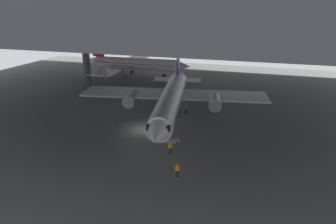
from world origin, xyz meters
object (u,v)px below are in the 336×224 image
(baggage_tug, at_px, (203,97))
(airplane_distant, at_px, (134,64))
(boarding_stairs, at_px, (167,136))
(airplane_main, at_px, (171,98))
(crew_worker_by_stairs, at_px, (170,147))
(crew_worker_near_nose, at_px, (177,170))

(baggage_tug, bearing_deg, airplane_distant, 143.54)
(boarding_stairs, relative_size, baggage_tug, 2.02)
(airplane_main, height_order, crew_worker_by_stairs, airplane_main)
(baggage_tug, bearing_deg, crew_worker_by_stairs, -89.36)
(airplane_distant, bearing_deg, crew_worker_near_nose, -61.68)
(crew_worker_by_stairs, distance_m, airplane_distant, 45.26)
(crew_worker_by_stairs, bearing_deg, baggage_tug, 90.64)
(airplane_distant, bearing_deg, boarding_stairs, -60.70)
(crew_worker_near_nose, height_order, crew_worker_by_stairs, crew_worker_by_stairs)
(crew_worker_by_stairs, relative_size, baggage_tug, 0.80)
(crew_worker_by_stairs, xyz_separation_m, airplane_distant, (-21.73, 39.65, 2.08))
(airplane_main, relative_size, boarding_stairs, 7.46)
(airplane_main, xyz_separation_m, airplane_distant, (-18.14, 26.96, -0.20))
(crew_worker_near_nose, distance_m, airplane_distant, 50.64)
(airplane_main, bearing_deg, boarding_stairs, -77.02)
(airplane_main, xyz_separation_m, crew_worker_near_nose, (5.86, -17.57, -2.36))
(crew_worker_near_nose, bearing_deg, airplane_distant, 118.32)
(crew_worker_near_nose, bearing_deg, baggage_tug, 95.05)
(crew_worker_by_stairs, bearing_deg, boarding_stairs, 112.53)
(airplane_distant, relative_size, baggage_tug, 13.32)
(crew_worker_near_nose, height_order, baggage_tug, crew_worker_near_nose)
(crew_worker_by_stairs, distance_m, baggage_tug, 23.80)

